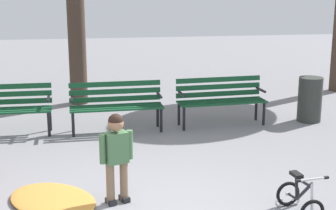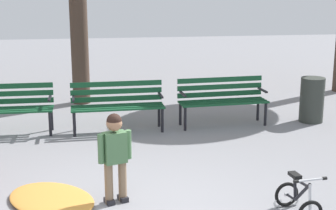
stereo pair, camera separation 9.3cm
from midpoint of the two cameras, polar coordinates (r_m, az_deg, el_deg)
park_bench_far_left at (r=9.11m, az=-18.12°, el=-0.04°), size 1.60×0.46×0.85m
park_bench_left at (r=8.93m, az=-6.10°, el=0.32°), size 1.61×0.51×0.85m
park_bench_right at (r=9.33m, az=5.58°, el=0.91°), size 1.63×0.57×0.85m
child_standing at (r=6.01m, az=-6.21°, el=-5.11°), size 0.40×0.24×1.10m
kids_bicycle at (r=6.00m, az=14.00°, el=-10.07°), size 0.42×0.59×0.54m
leaf_pile at (r=6.36m, az=-13.14°, el=-10.23°), size 1.44×1.49×0.07m
trash_bin at (r=9.85m, az=15.25°, el=0.61°), size 0.44×0.44×0.83m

